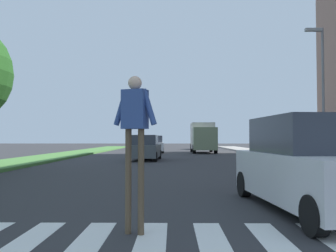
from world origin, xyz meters
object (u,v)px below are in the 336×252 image
at_px(pedestrian_performer, 135,128).
at_px(sedan_distant, 155,145).
at_px(street_lamp_right, 321,82).
at_px(suv_crossing, 310,166).
at_px(truck_box_delivery, 203,137).
at_px(sedan_far_horizon, 199,143).
at_px(sedan_midblock, 145,149).

relative_size(pedestrian_performer, sedan_distant, 0.58).
distance_m(street_lamp_right, sedan_distant, 20.01).
height_order(pedestrian_performer, suv_crossing, pedestrian_performer).
xyz_separation_m(pedestrian_performer, sedan_distant, (-1.28, 30.80, -0.85)).
distance_m(pedestrian_performer, truck_box_delivery, 31.27).
xyz_separation_m(street_lamp_right, pedestrian_performer, (-8.85, -13.97, -2.93)).
bearing_deg(street_lamp_right, sedan_far_horizon, 99.36).
xyz_separation_m(sedan_midblock, sedan_distant, (-0.00, 12.30, 0.02)).
height_order(pedestrian_performer, truck_box_delivery, truck_box_delivery).
bearing_deg(suv_crossing, sedan_distant, 99.31).
xyz_separation_m(pedestrian_performer, truck_box_delivery, (3.73, 31.05, -0.03)).
bearing_deg(sedan_midblock, pedestrian_performer, -86.06).
height_order(street_lamp_right, sedan_midblock, street_lamp_right).
height_order(street_lamp_right, sedan_far_horizon, street_lamp_right).
bearing_deg(truck_box_delivery, pedestrian_performer, -96.85).
xyz_separation_m(sedan_midblock, sedan_far_horizon, (5.47, 23.73, 0.01)).
bearing_deg(sedan_far_horizon, suv_crossing, -91.04).
xyz_separation_m(street_lamp_right, truck_box_delivery, (-5.12, 17.08, -2.96)).
xyz_separation_m(pedestrian_performer, sedan_far_horizon, (4.19, 42.24, -0.86)).
bearing_deg(pedestrian_performer, sedan_far_horizon, 84.33).
xyz_separation_m(suv_crossing, truck_box_delivery, (0.27, 29.18, 0.70)).
bearing_deg(street_lamp_right, suv_crossing, -114.02).
bearing_deg(sedan_distant, sedan_far_horizon, 64.43).
distance_m(street_lamp_right, pedestrian_performer, 16.79).
bearing_deg(suv_crossing, truck_box_delivery, 89.47).
height_order(sedan_distant, truck_box_delivery, truck_box_delivery).
distance_m(suv_crossing, sedan_midblock, 17.30).
distance_m(sedan_midblock, truck_box_delivery, 13.53).
xyz_separation_m(sedan_midblock, truck_box_delivery, (5.01, 12.54, 0.84)).
xyz_separation_m(pedestrian_performer, sedan_midblock, (-1.28, 18.50, -0.87)).
relative_size(street_lamp_right, pedestrian_performer, 3.01).
height_order(street_lamp_right, sedan_distant, street_lamp_right).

